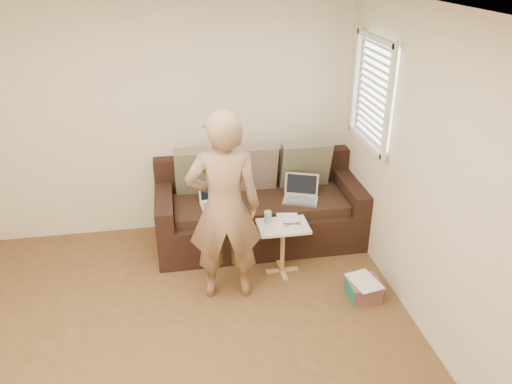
# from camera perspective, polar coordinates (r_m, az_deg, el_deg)

# --- Properties ---
(floor) EXTENTS (4.50, 4.50, 0.00)m
(floor) POSITION_cam_1_polar(r_m,az_deg,el_deg) (4.17, -8.00, -19.19)
(floor) COLOR brown
(floor) RESTS_ON ground
(ceiling) EXTENTS (4.50, 4.50, 0.00)m
(ceiling) POSITION_cam_1_polar(r_m,az_deg,el_deg) (2.96, -11.28, 18.92)
(ceiling) COLOR white
(ceiling) RESTS_ON wall_back
(wall_back) EXTENTS (4.00, 0.00, 4.00)m
(wall_back) POSITION_cam_1_polar(r_m,az_deg,el_deg) (5.45, -9.97, 8.19)
(wall_back) COLOR beige
(wall_back) RESTS_ON ground
(wall_right) EXTENTS (0.00, 4.50, 4.50)m
(wall_right) POSITION_cam_1_polar(r_m,az_deg,el_deg) (3.90, 21.39, -0.78)
(wall_right) COLOR beige
(wall_right) RESTS_ON ground
(window_blinds) EXTENTS (0.12, 0.88, 1.08)m
(window_blinds) POSITION_cam_1_polar(r_m,az_deg,el_deg) (4.99, 13.16, 11.04)
(window_blinds) COLOR white
(window_blinds) RESTS_ON wall_right
(sofa) EXTENTS (2.20, 0.95, 0.85)m
(sofa) POSITION_cam_1_polar(r_m,az_deg,el_deg) (5.42, 0.36, -1.56)
(sofa) COLOR black
(sofa) RESTS_ON ground
(pillow_left) EXTENTS (0.55, 0.29, 0.57)m
(pillow_left) POSITION_cam_1_polar(r_m,az_deg,el_deg) (5.39, -6.33, 2.41)
(pillow_left) COLOR #5D5F46
(pillow_left) RESTS_ON sofa
(pillow_mid) EXTENTS (0.55, 0.27, 0.57)m
(pillow_mid) POSITION_cam_1_polar(r_m,az_deg,el_deg) (5.43, -0.52, 2.77)
(pillow_mid) COLOR brown
(pillow_mid) RESTS_ON sofa
(pillow_right) EXTENTS (0.55, 0.28, 0.57)m
(pillow_right) POSITION_cam_1_polar(r_m,az_deg,el_deg) (5.55, 5.61, 3.19)
(pillow_right) COLOR #5D5F46
(pillow_right) RESTS_ON sofa
(laptop_silver) EXTENTS (0.43, 0.37, 0.24)m
(laptop_silver) POSITION_cam_1_polar(r_m,az_deg,el_deg) (5.33, 5.09, -1.04)
(laptop_silver) COLOR #B7BABC
(laptop_silver) RESTS_ON sofa
(laptop_white) EXTENTS (0.34, 0.27, 0.23)m
(laptop_white) POSITION_cam_1_polar(r_m,az_deg,el_deg) (5.22, -4.51, -1.60)
(laptop_white) COLOR white
(laptop_white) RESTS_ON sofa
(person) EXTENTS (0.69, 0.49, 1.80)m
(person) POSITION_cam_1_polar(r_m,az_deg,el_deg) (4.36, -3.66, -1.86)
(person) COLOR #7F6045
(person) RESTS_ON ground
(side_table) EXTENTS (0.49, 0.34, 0.54)m
(side_table) POSITION_cam_1_polar(r_m,az_deg,el_deg) (4.98, 3.04, -6.46)
(side_table) COLOR silver
(side_table) RESTS_ON ground
(drinking_glass) EXTENTS (0.07, 0.07, 0.12)m
(drinking_glass) POSITION_cam_1_polar(r_m,az_deg,el_deg) (4.85, 1.35, -2.86)
(drinking_glass) COLOR silver
(drinking_glass) RESTS_ON side_table
(scissors) EXTENTS (0.19, 0.12, 0.02)m
(scissors) POSITION_cam_1_polar(r_m,az_deg,el_deg) (4.84, 4.12, -3.66)
(scissors) COLOR silver
(scissors) RESTS_ON side_table
(paper_on_table) EXTENTS (0.25, 0.33, 0.00)m
(paper_on_table) POSITION_cam_1_polar(r_m,az_deg,el_deg) (4.92, 3.66, -3.24)
(paper_on_table) COLOR white
(paper_on_table) RESTS_ON side_table
(striped_box) EXTENTS (0.30, 0.30, 0.19)m
(striped_box) POSITION_cam_1_polar(r_m,az_deg,el_deg) (4.83, 12.15, -10.78)
(striped_box) COLOR red
(striped_box) RESTS_ON ground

